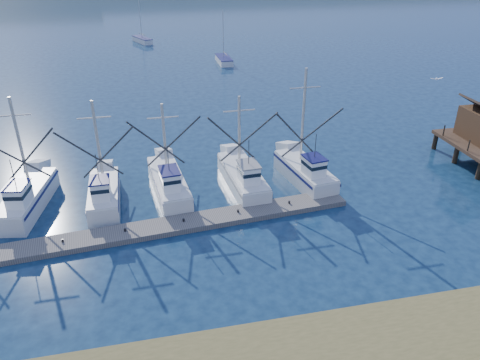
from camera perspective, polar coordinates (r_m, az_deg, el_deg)
ground at (r=29.01m, az=7.33°, el=-11.21°), size 500.00×500.00×0.00m
floating_dock at (r=32.79m, az=-12.03°, el=-6.12°), size 30.49×4.95×0.41m
trawler_fleet at (r=36.68m, az=-13.46°, el=-1.03°), size 29.87×8.63×9.18m
sailboat_near at (r=77.13m, az=-1.97°, el=14.40°), size 1.93×5.63×8.10m
sailboat_far at (r=94.89m, az=-11.83°, el=16.37°), size 3.74×6.01×8.10m
flying_gull at (r=39.15m, az=22.86°, el=11.29°), size 1.00×0.18×0.18m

